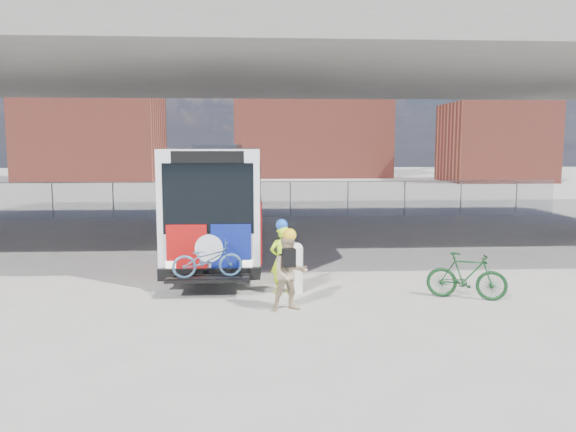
{
  "coord_description": "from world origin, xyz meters",
  "views": [
    {
      "loc": [
        -0.87,
        -16.76,
        3.62
      ],
      "look_at": [
        0.12,
        -0.56,
        1.6
      ],
      "focal_mm": 35.0,
      "sensor_mm": 36.0,
      "label": 1
    }
  ],
  "objects": [
    {
      "name": "overpass",
      "position": [
        0.0,
        4.0,
        6.54
      ],
      "size": [
        40.0,
        16.0,
        7.95
      ],
      "color": "#605E59",
      "rests_on": "ground"
    },
    {
      "name": "cyclist_hivis",
      "position": [
        -0.19,
        -3.19,
        0.89
      ],
      "size": [
        0.71,
        0.57,
        1.85
      ],
      "rotation": [
        0.0,
        0.0,
        3.44
      ],
      "color": "#C2FF1A",
      "rests_on": "ground"
    },
    {
      "name": "bollard",
      "position": [
        0.16,
        -3.19,
        0.68
      ],
      "size": [
        0.33,
        0.33,
        1.27
      ],
      "color": "white",
      "rests_on": "ground"
    },
    {
      "name": "bus",
      "position": [
        -2.0,
        3.14,
        2.11
      ],
      "size": [
        2.67,
        12.98,
        3.69
      ],
      "color": "silver",
      "rests_on": "ground"
    },
    {
      "name": "brick_buildings",
      "position": [
        1.23,
        48.23,
        5.42
      ],
      "size": [
        54.0,
        22.0,
        12.0
      ],
      "color": "brown",
      "rests_on": "ground"
    },
    {
      "name": "cyclist_tan",
      "position": [
        -0.1,
        -4.68,
        0.87
      ],
      "size": [
        0.93,
        0.79,
        1.84
      ],
      "rotation": [
        0.0,
        0.0,
        0.21
      ],
      "color": "tan",
      "rests_on": "ground"
    },
    {
      "name": "smokestack",
      "position": [
        14.0,
        55.0,
        12.5
      ],
      "size": [
        2.2,
        2.2,
        25.0
      ],
      "primitive_type": "cylinder",
      "color": "brown",
      "rests_on": "ground"
    },
    {
      "name": "chainlink_fence",
      "position": [
        0.0,
        12.0,
        1.42
      ],
      "size": [
        30.0,
        0.06,
        30.0
      ],
      "color": "gray",
      "rests_on": "ground"
    },
    {
      "name": "bike_parked",
      "position": [
        4.17,
        -3.99,
        0.56
      ],
      "size": [
        1.92,
        1.16,
        1.12
      ],
      "primitive_type": "imported",
      "rotation": [
        0.0,
        0.0,
        1.2
      ],
      "color": "#123A1A",
      "rests_on": "ground"
    },
    {
      "name": "ground",
      "position": [
        0.0,
        0.0,
        0.0
      ],
      "size": [
        160.0,
        160.0,
        0.0
      ],
      "primitive_type": "plane",
      "color": "#9E9991",
      "rests_on": "ground"
    }
  ]
}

